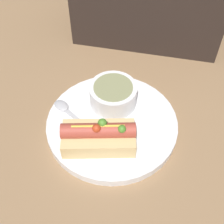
# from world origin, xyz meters

# --- Properties ---
(ground_plane) EXTENTS (4.00, 4.00, 0.00)m
(ground_plane) POSITION_xyz_m (0.00, 0.00, 0.00)
(ground_plane) COLOR #93704C
(dinner_plate) EXTENTS (0.28, 0.28, 0.02)m
(dinner_plate) POSITION_xyz_m (0.00, 0.00, 0.01)
(dinner_plate) COLOR white
(dinner_plate) RESTS_ON ground_plane
(hot_dog) EXTENTS (0.16, 0.10, 0.07)m
(hot_dog) POSITION_xyz_m (-0.01, -0.06, 0.05)
(hot_dog) COLOR #E5C17F
(hot_dog) RESTS_ON dinner_plate
(soup_bowl) EXTENTS (0.10, 0.10, 0.05)m
(soup_bowl) POSITION_xyz_m (-0.01, 0.05, 0.05)
(soup_bowl) COLOR white
(soup_bowl) RESTS_ON dinner_plate
(spoon) EXTENTS (0.15, 0.10, 0.01)m
(spoon) POSITION_xyz_m (-0.10, 0.00, 0.02)
(spoon) COLOR #B7B7BC
(spoon) RESTS_ON dinner_plate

